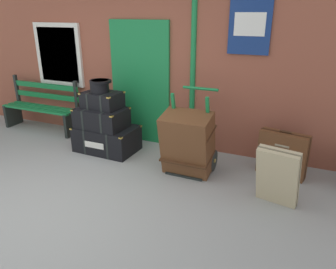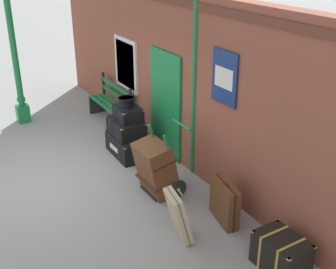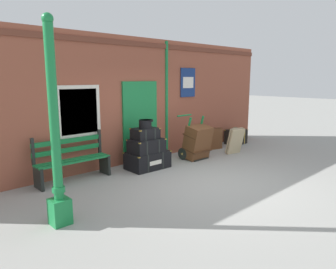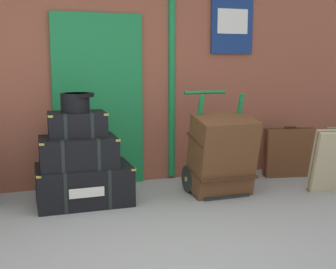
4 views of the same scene
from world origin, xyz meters
name	(u,v)px [view 4 (image 4 of 4)]	position (x,y,z in m)	size (l,w,h in m)	color
ground_plane	(157,268)	(0.00, 0.00, 0.00)	(60.00, 60.00, 0.00)	gray
brick_facade	(89,56)	(-0.01, 2.60, 1.60)	(10.40, 0.35, 3.20)	brown
steamer_trunk_base	(84,184)	(-0.25, 1.77, 0.21)	(1.03, 0.68, 0.43)	black
steamer_trunk_middle	(78,152)	(-0.30, 1.74, 0.58)	(0.83, 0.58, 0.33)	black
steamer_trunk_top	(77,124)	(-0.30, 1.79, 0.87)	(0.63, 0.48, 0.27)	black
round_hatbox	(76,101)	(-0.31, 1.76, 1.12)	(0.35, 0.32, 0.20)	black
porters_trolley	(215,169)	(1.29, 1.70, 0.27)	(0.71, 0.68, 1.18)	black
large_brown_trunk	(222,155)	(1.29, 1.52, 0.48)	(0.70, 0.61, 0.95)	brown
suitcase_caramel	(333,161)	(2.56, 1.18, 0.38)	(0.53, 0.40, 0.78)	tan
suitcase_cream	(289,152)	(2.55, 2.02, 0.32)	(0.70, 0.33, 0.69)	brown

